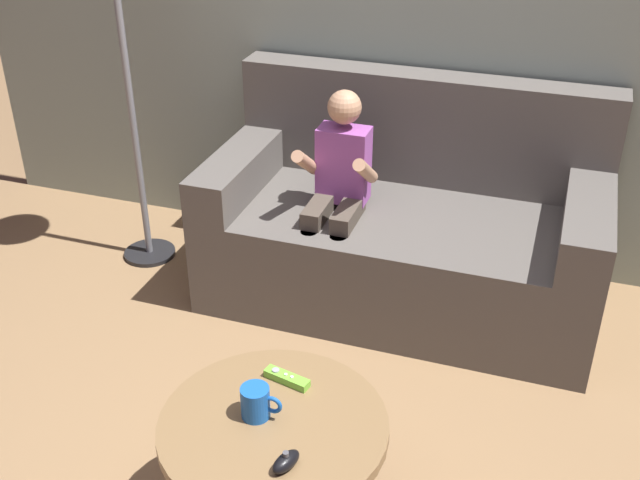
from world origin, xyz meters
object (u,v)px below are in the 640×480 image
(game_remote_lime_near_edge, at_px, (287,378))
(coffee_mug, at_px, (256,402))
(person_seated_on_couch, at_px, (337,190))
(nunchuk_black, at_px, (286,461))
(coffee_table, at_px, (275,440))
(couch, at_px, (405,229))

(game_remote_lime_near_edge, bearing_deg, coffee_mug, -99.77)
(person_seated_on_couch, distance_m, coffee_mug, 1.21)
(nunchuk_black, height_order, coffee_mug, coffee_mug)
(coffee_table, bearing_deg, game_remote_lime_near_edge, 98.45)
(person_seated_on_couch, relative_size, coffee_mug, 7.84)
(nunchuk_black, bearing_deg, person_seated_on_couch, 102.26)
(coffee_table, relative_size, game_remote_lime_near_edge, 4.36)
(person_seated_on_couch, xyz_separation_m, coffee_table, (0.20, -1.20, -0.17))
(nunchuk_black, relative_size, coffee_mug, 0.85)
(game_remote_lime_near_edge, bearing_deg, person_seated_on_couch, 99.70)
(person_seated_on_couch, xyz_separation_m, nunchuk_black, (0.29, -1.35, -0.08))
(couch, height_order, nunchuk_black, couch)
(game_remote_lime_near_edge, distance_m, nunchuk_black, 0.33)
(couch, relative_size, person_seated_on_couch, 1.74)
(person_seated_on_couch, height_order, coffee_table, person_seated_on_couch)
(person_seated_on_couch, height_order, coffee_mug, person_seated_on_couch)
(couch, relative_size, coffee_mug, 13.59)
(person_seated_on_couch, height_order, game_remote_lime_near_edge, person_seated_on_couch)
(coffee_table, xyz_separation_m, game_remote_lime_near_edge, (-0.02, 0.16, 0.08))
(couch, xyz_separation_m, game_remote_lime_near_edge, (-0.07, -1.22, 0.14))
(couch, height_order, coffee_mug, couch)
(coffee_table, height_order, game_remote_lime_near_edge, game_remote_lime_near_edge)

